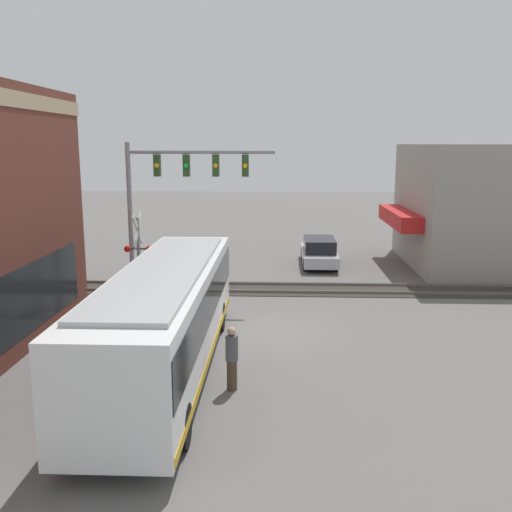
{
  "coord_description": "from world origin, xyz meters",
  "views": [
    {
      "loc": [
        -19.22,
        -0.4,
        6.52
      ],
      "look_at": [
        4.11,
        0.54,
        1.92
      ],
      "focal_mm": 40.0,
      "sensor_mm": 36.0,
      "label": 1
    }
  ],
  "objects_px": {
    "pedestrian_near_bus": "(232,358)",
    "crossing_signal": "(138,249)",
    "city_bus": "(166,315)",
    "parked_car_silver": "(319,252)"
  },
  "relations": [
    {
      "from": "pedestrian_near_bus",
      "to": "crossing_signal",
      "type": "bearing_deg",
      "value": 28.36
    },
    {
      "from": "city_bus",
      "to": "pedestrian_near_bus",
      "type": "relative_size",
      "value": 6.8
    },
    {
      "from": "crossing_signal",
      "to": "parked_car_silver",
      "type": "bearing_deg",
      "value": -45.29
    },
    {
      "from": "city_bus",
      "to": "crossing_signal",
      "type": "relative_size",
      "value": 3.15
    },
    {
      "from": "city_bus",
      "to": "parked_car_silver",
      "type": "height_order",
      "value": "city_bus"
    },
    {
      "from": "city_bus",
      "to": "crossing_signal",
      "type": "xyz_separation_m",
      "value": [
        7.19,
        2.54,
        0.57
      ]
    },
    {
      "from": "crossing_signal",
      "to": "parked_car_silver",
      "type": "height_order",
      "value": "crossing_signal"
    },
    {
      "from": "city_bus",
      "to": "parked_car_silver",
      "type": "relative_size",
      "value": 2.45
    },
    {
      "from": "city_bus",
      "to": "pedestrian_near_bus",
      "type": "xyz_separation_m",
      "value": [
        -1.17,
        -1.97,
        -0.82
      ]
    },
    {
      "from": "crossing_signal",
      "to": "pedestrian_near_bus",
      "type": "height_order",
      "value": "crossing_signal"
    }
  ]
}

